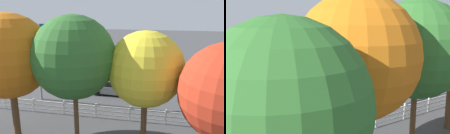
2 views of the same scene
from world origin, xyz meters
TOP-DOWN VIEW (x-y plane):
  - ground_plane at (0.00, 0.00)m, footprint 120.00×120.00m
  - lane_center_stripe at (-4.00, 0.00)m, footprint 28.00×0.16m
  - signal_assembly at (3.64, 4.72)m, footprint 6.33×0.38m
  - car_0 at (-0.71, 2.02)m, footprint 4.35×2.23m
  - car_1 at (-2.77, -1.97)m, footprint 4.65×1.95m
  - car_2 at (-9.94, -1.91)m, footprint 4.57×2.01m
  - white_rail_fence at (-3.00, 7.20)m, footprint 26.10×0.10m
  - tree_0 at (4.00, 10.69)m, footprint 5.19×5.19m
  - tree_3 at (-4.16, 9.72)m, footprint 4.49×4.49m
  - tree_5 at (-0.02, 10.38)m, footprint 4.96×4.96m

SIDE VIEW (x-z plane):
  - ground_plane at x=0.00m, z-range 0.00..0.00m
  - lane_center_stripe at x=-4.00m, z-range 0.00..0.01m
  - white_rail_fence at x=-3.00m, z-range 0.03..1.18m
  - car_1 at x=-2.77m, z-range -0.03..1.41m
  - car_2 at x=-9.94m, z-range -0.01..1.40m
  - car_0 at x=-0.71m, z-range -0.02..1.43m
  - tree_3 at x=-4.16m, z-range 1.25..8.26m
  - signal_assembly at x=3.64m, z-range 1.36..8.23m
  - tree_0 at x=4.00m, z-range 1.39..9.39m
  - tree_5 at x=-0.02m, z-range 1.47..9.37m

